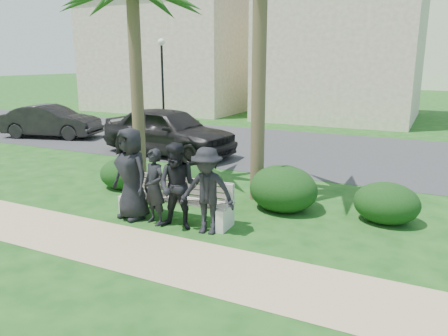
% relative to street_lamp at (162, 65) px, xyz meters
% --- Properties ---
extents(ground, '(160.00, 160.00, 0.00)m').
position_rel_street_lamp_xyz_m(ground, '(9.00, -12.00, -2.94)').
color(ground, '#144112').
rests_on(ground, ground).
extents(footpath, '(30.00, 1.60, 0.01)m').
position_rel_street_lamp_xyz_m(footpath, '(9.00, -13.80, -2.94)').
color(footpath, tan).
rests_on(footpath, ground).
extents(asphalt_street, '(160.00, 8.00, 0.01)m').
position_rel_street_lamp_xyz_m(asphalt_street, '(9.00, -4.00, -2.94)').
color(asphalt_street, '#2D2D30').
rests_on(asphalt_street, ground).
extents(stucco_bldg_left, '(10.40, 8.40, 7.30)m').
position_rel_street_lamp_xyz_m(stucco_bldg_left, '(-3.00, 6.00, 0.72)').
color(stucco_bldg_left, tan).
rests_on(stucco_bldg_left, ground).
extents(stucco_bldg_right, '(8.40, 8.40, 7.30)m').
position_rel_street_lamp_xyz_m(stucco_bldg_right, '(8.00, 6.00, 0.72)').
color(stucco_bldg_right, tan).
rests_on(stucco_bldg_right, ground).
extents(street_lamp, '(0.36, 0.36, 4.29)m').
position_rel_street_lamp_xyz_m(street_lamp, '(0.00, 0.00, 0.00)').
color(street_lamp, black).
rests_on(street_lamp, ground).
extents(park_bench, '(2.42, 0.65, 0.84)m').
position_rel_street_lamp_xyz_m(park_bench, '(8.59, -12.25, -2.56)').
color(park_bench, gray).
rests_on(park_bench, ground).
extents(man_a, '(1.05, 0.82, 1.90)m').
position_rel_street_lamp_xyz_m(man_a, '(7.72, -12.55, -1.99)').
color(man_a, black).
rests_on(man_a, ground).
extents(man_b, '(0.64, 0.52, 1.53)m').
position_rel_street_lamp_xyz_m(man_b, '(8.33, -12.61, -2.18)').
color(man_b, black).
rests_on(man_b, ground).
extents(man_c, '(0.91, 0.75, 1.69)m').
position_rel_street_lamp_xyz_m(man_c, '(8.88, -12.61, -2.10)').
color(man_c, black).
rests_on(man_c, ground).
extents(man_d, '(1.14, 0.75, 1.66)m').
position_rel_street_lamp_xyz_m(man_d, '(9.49, -12.57, -2.12)').
color(man_d, black).
rests_on(man_d, ground).
extents(hedge_a, '(1.20, 0.99, 0.78)m').
position_rel_street_lamp_xyz_m(hedge_a, '(6.10, -10.89, -2.55)').
color(hedge_a, '#12340E').
rests_on(hedge_a, ground).
extents(hedge_c, '(1.19, 0.98, 0.77)m').
position_rel_street_lamp_xyz_m(hedge_c, '(8.21, -10.61, -2.56)').
color(hedge_c, '#12340E').
rests_on(hedge_c, ground).
extents(hedge_d, '(1.50, 1.24, 0.98)m').
position_rel_street_lamp_xyz_m(hedge_d, '(10.35, -10.68, -2.45)').
color(hedge_d, '#12340E').
rests_on(hedge_d, ground).
extents(hedge_e, '(1.48, 1.22, 0.97)m').
position_rel_street_lamp_xyz_m(hedge_e, '(10.26, -10.45, -2.46)').
color(hedge_e, '#12340E').
rests_on(hedge_e, ground).
extents(hedge_f, '(1.30, 1.07, 0.85)m').
position_rel_street_lamp_xyz_m(hedge_f, '(12.45, -10.46, -2.52)').
color(hedge_f, '#12340E').
rests_on(hedge_f, ground).
extents(car_a, '(5.04, 2.46, 1.66)m').
position_rel_street_lamp_xyz_m(car_a, '(4.91, -6.94, -2.12)').
color(car_a, black).
rests_on(car_a, ground).
extents(car_b, '(4.36, 2.47, 1.36)m').
position_rel_street_lamp_xyz_m(car_b, '(-1.52, -6.18, -2.26)').
color(car_b, black).
rests_on(car_b, ground).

